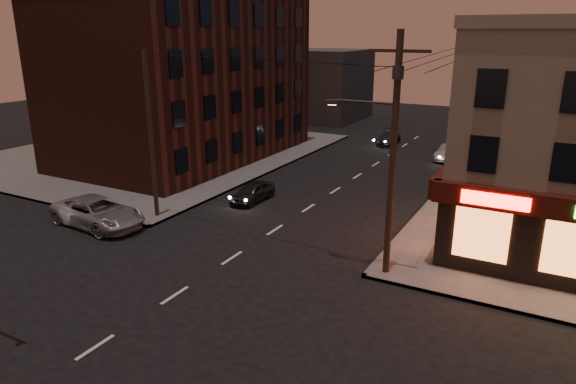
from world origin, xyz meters
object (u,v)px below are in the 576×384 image
Objects in this scene: suv_cross at (98,212)px; sedan_mid at (449,153)px; fire_hydrant at (439,226)px; sedan_far at (389,138)px; sedan_near at (253,192)px.

suv_cross is 27.55m from sedan_mid.
sedan_mid is 5.09× the size of fire_hydrant.
suv_cross is at bearing -156.26° from fire_hydrant.
sedan_mid is 0.90× the size of sedan_far.
sedan_near is 18.53m from sedan_mid.
sedan_near is at bearing -102.42° from sedan_far.
sedan_far is at bearing 85.67° from sedan_near.
sedan_near reaches higher than fire_hydrant.
sedan_mid is 7.25m from sedan_far.
suv_cross reaches higher than sedan_far.
sedan_far is at bearing -9.17° from suv_cross.
sedan_near is 4.78× the size of fire_hydrant.
sedan_mid is at bearing 64.86° from sedan_near.
sedan_mid reaches higher than fire_hydrant.
fire_hydrant is (11.41, -0.31, -0.05)m from sedan_near.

